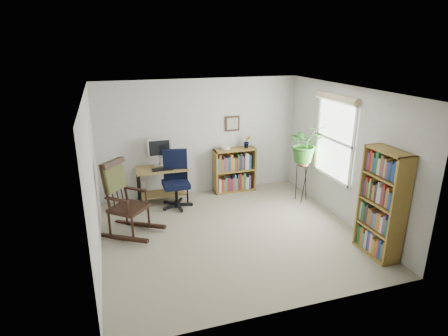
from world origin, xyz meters
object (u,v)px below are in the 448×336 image
object	(u,v)px
office_chair	(176,180)
low_bookshelf	(234,170)
tall_bookshelf	(382,204)
desk	(162,185)
rocking_chair	(128,198)

from	to	relation	value
office_chair	low_bookshelf	size ratio (longest dim) A/B	1.20
office_chair	tall_bookshelf	bearing A→B (deg)	-34.89
desk	low_bookshelf	xyz separation A→B (m)	(1.57, 0.12, 0.11)
office_chair	rocking_chair	xyz separation A→B (m)	(-0.95, -0.83, 0.08)
low_bookshelf	office_chair	bearing A→B (deg)	-161.49
office_chair	tall_bookshelf	size ratio (longest dim) A/B	0.68
low_bookshelf	desk	bearing A→B (deg)	-175.64
office_chair	rocking_chair	world-z (taller)	rocking_chair
low_bookshelf	tall_bookshelf	world-z (taller)	tall_bookshelf
desk	office_chair	distance (m)	0.45
low_bookshelf	tall_bookshelf	bearing A→B (deg)	-68.07
rocking_chair	tall_bookshelf	world-z (taller)	tall_bookshelf
desk	tall_bookshelf	world-z (taller)	tall_bookshelf
desk	rocking_chair	size ratio (longest dim) A/B	0.77
office_chair	low_bookshelf	distance (m)	1.43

